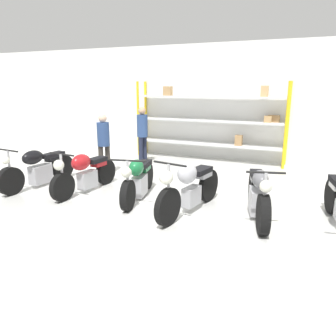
{
  "coord_description": "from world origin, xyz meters",
  "views": [
    {
      "loc": [
        2.55,
        -5.53,
        2.35
      ],
      "look_at": [
        0.0,
        0.4,
        0.7
      ],
      "focal_mm": 35.0,
      "sensor_mm": 36.0,
      "label": 1
    }
  ],
  "objects_px": {
    "motorcycle_grey": "(258,195)",
    "shelving_rack": "(212,120)",
    "motorcycle_green": "(138,179)",
    "person_near_rack": "(142,131)",
    "motorcycle_red": "(85,172)",
    "motorcycle_black": "(38,169)",
    "person_browsing": "(104,140)",
    "motorcycle_silver": "(189,186)"
  },
  "relations": [
    {
      "from": "motorcycle_grey",
      "to": "person_browsing",
      "type": "height_order",
      "value": "person_browsing"
    },
    {
      "from": "person_near_rack",
      "to": "motorcycle_silver",
      "type": "bearing_deg",
      "value": 147.5
    },
    {
      "from": "motorcycle_grey",
      "to": "person_near_rack",
      "type": "bearing_deg",
      "value": -142.16
    },
    {
      "from": "motorcycle_black",
      "to": "motorcycle_silver",
      "type": "distance_m",
      "value": 3.85
    },
    {
      "from": "motorcycle_red",
      "to": "motorcycle_grey",
      "type": "relative_size",
      "value": 1.0
    },
    {
      "from": "shelving_rack",
      "to": "motorcycle_grey",
      "type": "xyz_separation_m",
      "value": [
        2.09,
        -4.23,
        -0.86
      ]
    },
    {
      "from": "motorcycle_black",
      "to": "motorcycle_green",
      "type": "distance_m",
      "value": 2.59
    },
    {
      "from": "motorcycle_red",
      "to": "person_near_rack",
      "type": "xyz_separation_m",
      "value": [
        -0.1,
        2.96,
        0.55
      ]
    },
    {
      "from": "shelving_rack",
      "to": "person_browsing",
      "type": "distance_m",
      "value": 3.55
    },
    {
      "from": "motorcycle_silver",
      "to": "motorcycle_green",
      "type": "bearing_deg",
      "value": -93.53
    },
    {
      "from": "motorcycle_green",
      "to": "motorcycle_silver",
      "type": "bearing_deg",
      "value": 63.97
    },
    {
      "from": "motorcycle_red",
      "to": "motorcycle_green",
      "type": "height_order",
      "value": "motorcycle_red"
    },
    {
      "from": "motorcycle_silver",
      "to": "motorcycle_grey",
      "type": "bearing_deg",
      "value": 112.85
    },
    {
      "from": "motorcycle_grey",
      "to": "person_near_rack",
      "type": "xyz_separation_m",
      "value": [
        -3.87,
        2.93,
        0.58
      ]
    },
    {
      "from": "person_near_rack",
      "to": "motorcycle_green",
      "type": "bearing_deg",
      "value": 133.72
    },
    {
      "from": "motorcycle_silver",
      "to": "person_browsing",
      "type": "distance_m",
      "value": 3.46
    },
    {
      "from": "motorcycle_black",
      "to": "motorcycle_green",
      "type": "relative_size",
      "value": 1.07
    },
    {
      "from": "motorcycle_green",
      "to": "person_near_rack",
      "type": "relative_size",
      "value": 1.16
    },
    {
      "from": "motorcycle_green",
      "to": "person_near_rack",
      "type": "bearing_deg",
      "value": -165.59
    },
    {
      "from": "motorcycle_black",
      "to": "motorcycle_grey",
      "type": "relative_size",
      "value": 1.06
    },
    {
      "from": "motorcycle_red",
      "to": "motorcycle_grey",
      "type": "height_order",
      "value": "motorcycle_grey"
    },
    {
      "from": "motorcycle_silver",
      "to": "motorcycle_grey",
      "type": "relative_size",
      "value": 1.07
    },
    {
      "from": "shelving_rack",
      "to": "motorcycle_black",
      "type": "relative_size",
      "value": 2.25
    },
    {
      "from": "motorcycle_black",
      "to": "motorcycle_green",
      "type": "xyz_separation_m",
      "value": [
        2.59,
        0.15,
        -0.0
      ]
    },
    {
      "from": "shelving_rack",
      "to": "motorcycle_red",
      "type": "bearing_deg",
      "value": -111.53
    },
    {
      "from": "shelving_rack",
      "to": "motorcycle_green",
      "type": "bearing_deg",
      "value": -95.31
    },
    {
      "from": "shelving_rack",
      "to": "person_browsing",
      "type": "bearing_deg",
      "value": -127.09
    },
    {
      "from": "motorcycle_black",
      "to": "motorcycle_grey",
      "type": "bearing_deg",
      "value": 97.01
    },
    {
      "from": "motorcycle_red",
      "to": "person_browsing",
      "type": "xyz_separation_m",
      "value": [
        -0.45,
        1.44,
        0.48
      ]
    },
    {
      "from": "motorcycle_red",
      "to": "motorcycle_grey",
      "type": "distance_m",
      "value": 3.77
    },
    {
      "from": "person_near_rack",
      "to": "motorcycle_black",
      "type": "bearing_deg",
      "value": 86.17
    },
    {
      "from": "motorcycle_green",
      "to": "person_browsing",
      "type": "xyz_separation_m",
      "value": [
        -1.74,
        1.34,
        0.52
      ]
    },
    {
      "from": "shelving_rack",
      "to": "motorcycle_black",
      "type": "xyz_separation_m",
      "value": [
        -2.97,
        -4.31,
        -0.87
      ]
    },
    {
      "from": "motorcycle_grey",
      "to": "shelving_rack",
      "type": "bearing_deg",
      "value": -168.68
    },
    {
      "from": "motorcycle_black",
      "to": "motorcycle_silver",
      "type": "bearing_deg",
      "value": 93.5
    },
    {
      "from": "shelving_rack",
      "to": "motorcycle_silver",
      "type": "height_order",
      "value": "shelving_rack"
    },
    {
      "from": "motorcycle_red",
      "to": "motorcycle_green",
      "type": "xyz_separation_m",
      "value": [
        1.29,
        0.1,
        -0.03
      ]
    },
    {
      "from": "shelving_rack",
      "to": "person_near_rack",
      "type": "distance_m",
      "value": 2.22
    },
    {
      "from": "motorcycle_black",
      "to": "person_near_rack",
      "type": "distance_m",
      "value": 3.3
    },
    {
      "from": "motorcycle_red",
      "to": "shelving_rack",
      "type": "bearing_deg",
      "value": 163.95
    },
    {
      "from": "motorcycle_green",
      "to": "motorcycle_silver",
      "type": "relative_size",
      "value": 0.93
    },
    {
      "from": "person_browsing",
      "to": "person_near_rack",
      "type": "height_order",
      "value": "person_near_rack"
    }
  ]
}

